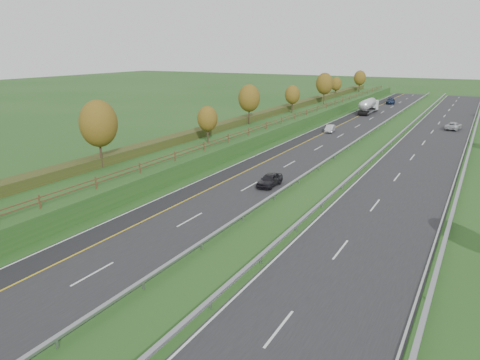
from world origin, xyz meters
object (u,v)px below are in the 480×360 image
object	(u,v)px
car_small_far	(391,101)
car_oncoming	(453,126)
car_dark_near	(270,180)
car_silver_mid	(330,128)
road_tanker	(368,106)

from	to	relation	value
car_small_far	car_oncoming	world-z (taller)	car_small_far
car_dark_near	car_silver_mid	xyz separation A→B (m)	(-4.79, 37.61, -0.07)
car_silver_mid	car_dark_near	bearing A→B (deg)	-89.90
road_tanker	car_small_far	size ratio (longest dim) A/B	2.09
car_silver_mid	car_small_far	xyz separation A→B (m)	(1.06, 52.42, 0.12)
car_dark_near	car_silver_mid	distance (m)	37.91
road_tanker	car_silver_mid	distance (m)	29.41
car_small_far	car_oncoming	bearing A→B (deg)	-70.77
car_silver_mid	car_oncoming	distance (m)	24.26
car_silver_mid	car_oncoming	xyz separation A→B (m)	(20.07, 13.63, 0.06)
car_dark_near	car_small_far	bearing A→B (deg)	93.25
road_tanker	car_small_far	world-z (taller)	road_tanker
road_tanker	car_silver_mid	world-z (taller)	road_tanker
car_oncoming	road_tanker	bearing A→B (deg)	-31.72
car_small_far	car_silver_mid	bearing A→B (deg)	-98.04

